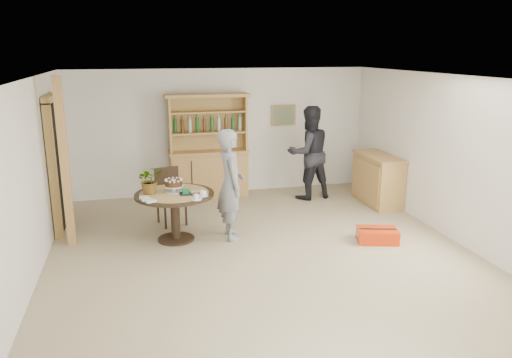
% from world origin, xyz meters
% --- Properties ---
extents(ground, '(7.00, 7.00, 0.00)m').
position_xyz_m(ground, '(0.00, 0.00, 0.00)').
color(ground, tan).
rests_on(ground, ground).
extents(room_shell, '(6.04, 7.04, 2.52)m').
position_xyz_m(room_shell, '(0.00, 0.01, 1.74)').
color(room_shell, white).
rests_on(room_shell, ground).
extents(doorway, '(0.13, 1.10, 2.18)m').
position_xyz_m(doorway, '(-2.93, 2.00, 1.11)').
color(doorway, black).
rests_on(doorway, ground).
extents(pine_post, '(0.12, 0.12, 2.50)m').
position_xyz_m(pine_post, '(-2.70, 1.20, 1.25)').
color(pine_post, tan).
rests_on(pine_post, ground).
extents(hutch, '(1.62, 0.54, 2.04)m').
position_xyz_m(hutch, '(-0.30, 3.24, 0.69)').
color(hutch, '#B28C4B').
rests_on(hutch, ground).
extents(sideboard, '(0.54, 1.26, 0.94)m').
position_xyz_m(sideboard, '(2.74, 2.00, 0.47)').
color(sideboard, '#B28C4B').
rests_on(sideboard, ground).
extents(dining_table, '(1.20, 1.20, 0.76)m').
position_xyz_m(dining_table, '(-1.16, 1.01, 0.60)').
color(dining_table, black).
rests_on(dining_table, ground).
extents(dining_chair, '(0.52, 0.52, 0.95)m').
position_xyz_m(dining_chair, '(-1.18, 1.83, 0.54)').
color(dining_chair, black).
rests_on(dining_chair, ground).
extents(birthday_cake, '(0.30, 0.30, 0.20)m').
position_xyz_m(birthday_cake, '(-1.16, 1.06, 0.88)').
color(birthday_cake, white).
rests_on(birthday_cake, dining_table).
extents(flower_vase, '(0.47, 0.44, 0.42)m').
position_xyz_m(flower_vase, '(-1.51, 1.06, 0.97)').
color(flower_vase, '#3F7233').
rests_on(flower_vase, dining_table).
extents(gift_tray, '(0.30, 0.20, 0.08)m').
position_xyz_m(gift_tray, '(-0.94, 0.88, 0.79)').
color(gift_tray, black).
rests_on(gift_tray, dining_table).
extents(coffee_cup_a, '(0.15, 0.15, 0.09)m').
position_xyz_m(coffee_cup_a, '(-0.76, 0.73, 0.80)').
color(coffee_cup_a, white).
rests_on(coffee_cup_a, dining_table).
extents(coffee_cup_b, '(0.15, 0.15, 0.08)m').
position_xyz_m(coffee_cup_b, '(-0.88, 0.56, 0.79)').
color(coffee_cup_b, white).
rests_on(coffee_cup_b, dining_table).
extents(napkins, '(0.24, 0.33, 0.03)m').
position_xyz_m(napkins, '(-1.57, 0.69, 0.77)').
color(napkins, white).
rests_on(napkins, dining_table).
extents(teen_boy, '(0.41, 0.63, 1.72)m').
position_xyz_m(teen_boy, '(-0.31, 0.91, 0.86)').
color(teen_boy, gray).
rests_on(teen_boy, ground).
extents(adult_person, '(0.98, 0.81, 1.82)m').
position_xyz_m(adult_person, '(1.58, 2.66, 0.91)').
color(adult_person, black).
rests_on(adult_person, ground).
extents(red_suitcase, '(0.69, 0.55, 0.21)m').
position_xyz_m(red_suitcase, '(1.83, 0.20, 0.10)').
color(red_suitcase, red).
rests_on(red_suitcase, ground).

